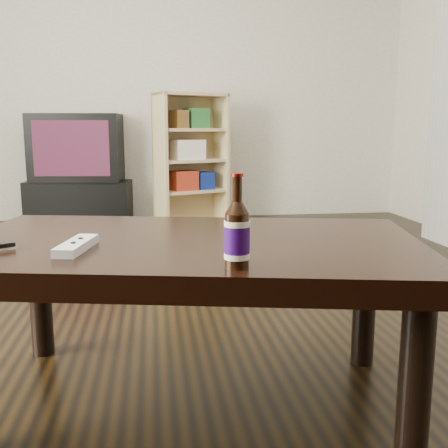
{
  "coord_description": "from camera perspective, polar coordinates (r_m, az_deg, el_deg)",
  "views": [
    {
      "loc": [
        0.15,
        -1.92,
        0.81
      ],
      "look_at": [
        0.31,
        -0.77,
        0.6
      ],
      "focal_mm": 42.0,
      "sensor_mm": 36.0,
      "label": 1
    }
  ],
  "objects": [
    {
      "name": "bookshelf",
      "position": [
        4.49,
        -3.78,
        7.2
      ],
      "size": [
        0.66,
        0.48,
        1.11
      ],
      "rotation": [
        0.0,
        0.0,
        0.4
      ],
      "color": "tan",
      "rests_on": "floor"
    },
    {
      "name": "tv_stand",
      "position": [
        4.95,
        -15.31,
        2.51
      ],
      "size": [
        0.96,
        0.56,
        0.37
      ],
      "primitive_type": "cube",
      "rotation": [
        0.0,
        0.0,
        -0.11
      ],
      "color": "black",
      "rests_on": "floor"
    },
    {
      "name": "beer_bottle",
      "position": [
        1.19,
        1.43,
        -1.2
      ],
      "size": [
        0.07,
        0.07,
        0.22
      ],
      "rotation": [
        0.0,
        0.0,
        0.27
      ],
      "color": "black",
      "rests_on": "coffee_table"
    },
    {
      "name": "phone",
      "position": [
        1.54,
        -23.18,
        -2.03
      ],
      "size": [
        0.1,
        0.11,
        0.02
      ],
      "rotation": [
        0.0,
        0.0,
        0.57
      ],
      "color": "silver",
      "rests_on": "coffee_table"
    },
    {
      "name": "tv",
      "position": [
        4.91,
        -15.58,
        8.03
      ],
      "size": [
        0.84,
        0.58,
        0.59
      ],
      "rotation": [
        0.0,
        0.0,
        -0.11
      ],
      "color": "black",
      "rests_on": "tv_stand"
    },
    {
      "name": "remote",
      "position": [
        1.43,
        -15.76,
        -2.27
      ],
      "size": [
        0.1,
        0.21,
        0.03
      ],
      "rotation": [
        0.0,
        0.0,
        -0.2
      ],
      "color": "silver",
      "rests_on": "coffee_table"
    },
    {
      "name": "coffee_table",
      "position": [
        1.54,
        -4.09,
        -4.07
      ],
      "size": [
        1.47,
        1.03,
        0.5
      ],
      "rotation": [
        0.0,
        0.0,
        -0.2
      ],
      "color": "black",
      "rests_on": "floor"
    },
    {
      "name": "wall_back",
      "position": [
        4.97,
        -9.86,
        16.25
      ],
      "size": [
        5.0,
        0.02,
        2.7
      ],
      "primitive_type": "cube",
      "color": "beige",
      "rests_on": "ground"
    },
    {
      "name": "floor",
      "position": [
        2.1,
        -11.56,
        -13.0
      ],
      "size": [
        5.0,
        6.0,
        0.01
      ],
      "primitive_type": "cube",
      "color": "black",
      "rests_on": "ground"
    }
  ]
}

